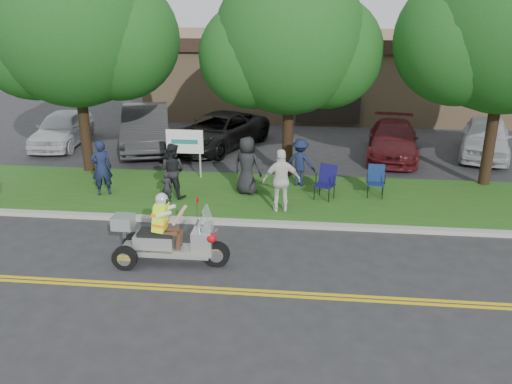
# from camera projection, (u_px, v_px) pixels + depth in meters

# --- Properties ---
(ground) EXTENTS (120.00, 120.00, 0.00)m
(ground) POSITION_uv_depth(u_px,v_px,m) (247.00, 280.00, 12.06)
(ground) COLOR #28282B
(ground) RESTS_ON ground
(centerline_near) EXTENTS (60.00, 0.10, 0.01)m
(centerline_near) POSITION_uv_depth(u_px,v_px,m) (244.00, 294.00, 11.52)
(centerline_near) COLOR gold
(centerline_near) RESTS_ON ground
(centerline_far) EXTENTS (60.00, 0.10, 0.01)m
(centerline_far) POSITION_uv_depth(u_px,v_px,m) (245.00, 290.00, 11.67)
(centerline_far) COLOR gold
(centerline_far) RESTS_ON ground
(curb) EXTENTS (60.00, 0.25, 0.12)m
(curb) POSITION_uv_depth(u_px,v_px,m) (261.00, 223.00, 14.88)
(curb) COLOR #A8A89E
(curb) RESTS_ON ground
(grass_verge) EXTENTS (60.00, 4.00, 0.10)m
(grass_verge) POSITION_uv_depth(u_px,v_px,m) (267.00, 196.00, 16.89)
(grass_verge) COLOR #1F5516
(grass_verge) RESTS_ON ground
(commercial_building) EXTENTS (18.00, 8.20, 4.00)m
(commercial_building) POSITION_uv_depth(u_px,v_px,m) (328.00, 72.00, 28.85)
(commercial_building) COLOR #9E7F5B
(commercial_building) RESTS_ON ground
(tree_left) EXTENTS (6.62, 5.40, 7.78)m
(tree_left) POSITION_uv_depth(u_px,v_px,m) (76.00, 31.00, 17.58)
(tree_left) COLOR #332114
(tree_left) RESTS_ON ground
(tree_mid) EXTENTS (5.88, 4.80, 7.05)m
(tree_mid) POSITION_uv_depth(u_px,v_px,m) (291.00, 45.00, 17.20)
(tree_mid) COLOR #332114
(tree_mid) RESTS_ON ground
(tree_right) EXTENTS (6.86, 5.60, 8.07)m
(tree_right) POSITION_uv_depth(u_px,v_px,m) (509.00, 28.00, 16.16)
(tree_right) COLOR #332114
(tree_right) RESTS_ON ground
(business_sign) EXTENTS (1.25, 0.06, 1.75)m
(business_sign) POSITION_uv_depth(u_px,v_px,m) (185.00, 144.00, 18.07)
(business_sign) COLOR silver
(business_sign) RESTS_ON ground
(trike_scooter) EXTENTS (2.72, 0.90, 1.79)m
(trike_scooter) POSITION_uv_depth(u_px,v_px,m) (166.00, 240.00, 12.58)
(trike_scooter) COLOR black
(trike_scooter) RESTS_ON ground
(lawn_chair_a) EXTENTS (0.72, 0.73, 1.03)m
(lawn_chair_a) POSITION_uv_depth(u_px,v_px,m) (326.00, 180.00, 16.42)
(lawn_chair_a) COLOR black
(lawn_chair_a) RESTS_ON grass_verge
(lawn_chair_b) EXTENTS (0.56, 0.57, 0.97)m
(lawn_chair_b) POSITION_uv_depth(u_px,v_px,m) (376.00, 179.00, 16.63)
(lawn_chair_b) COLOR black
(lawn_chair_b) RESTS_ON grass_verge
(spectator_adult_left) EXTENTS (0.75, 0.66, 1.73)m
(spectator_adult_left) POSITION_uv_depth(u_px,v_px,m) (102.00, 168.00, 16.60)
(spectator_adult_left) COLOR #151C3B
(spectator_adult_left) RESTS_ON grass_verge
(spectator_adult_mid) EXTENTS (0.97, 0.84, 1.70)m
(spectator_adult_mid) POSITION_uv_depth(u_px,v_px,m) (172.00, 170.00, 16.40)
(spectator_adult_mid) COLOR black
(spectator_adult_mid) RESTS_ON grass_verge
(spectator_adult_right) EXTENTS (1.14, 0.63, 1.83)m
(spectator_adult_right) POSITION_uv_depth(u_px,v_px,m) (282.00, 181.00, 15.32)
(spectator_adult_right) COLOR white
(spectator_adult_right) RESTS_ON grass_verge
(spectator_chair_a) EXTENTS (1.12, 0.84, 1.55)m
(spectator_chair_a) POSITION_uv_depth(u_px,v_px,m) (300.00, 162.00, 17.44)
(spectator_chair_a) COLOR #161E3E
(spectator_chair_a) RESTS_ON grass_verge
(spectator_chair_b) EXTENTS (1.03, 0.85, 1.82)m
(spectator_chair_b) POSITION_uv_depth(u_px,v_px,m) (247.00, 166.00, 16.66)
(spectator_chair_b) COLOR black
(spectator_chair_b) RESTS_ON grass_verge
(child_left) EXTENTS (0.37, 0.27, 0.94)m
(child_left) POSITION_uv_depth(u_px,v_px,m) (167.00, 187.00, 16.14)
(child_left) COLOR black
(child_left) RESTS_ON grass_verge
(parked_car_far_left) EXTENTS (2.01, 4.33, 1.43)m
(parked_car_far_left) POSITION_uv_depth(u_px,v_px,m) (62.00, 129.00, 22.40)
(parked_car_far_left) COLOR silver
(parked_car_far_left) RESTS_ON ground
(parked_car_left) EXTENTS (3.15, 5.49, 1.71)m
(parked_car_left) POSITION_uv_depth(u_px,v_px,m) (146.00, 128.00, 21.97)
(parked_car_left) COLOR #2F2E31
(parked_car_left) RESTS_ON ground
(parked_car_mid) EXTENTS (4.21, 5.55, 1.40)m
(parked_car_mid) POSITION_uv_depth(u_px,v_px,m) (218.00, 131.00, 22.04)
(parked_car_mid) COLOR black
(parked_car_mid) RESTS_ON ground
(parked_car_right) EXTENTS (2.38, 4.75, 1.32)m
(parked_car_right) POSITION_uv_depth(u_px,v_px,m) (393.00, 140.00, 20.89)
(parked_car_right) COLOR #501217
(parked_car_right) RESTS_ON ground
(parked_car_far_right) EXTENTS (2.88, 4.70, 1.49)m
(parked_car_far_right) POSITION_uv_depth(u_px,v_px,m) (486.00, 137.00, 20.94)
(parked_car_far_right) COLOR #B7B8BF
(parked_car_far_right) RESTS_ON ground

